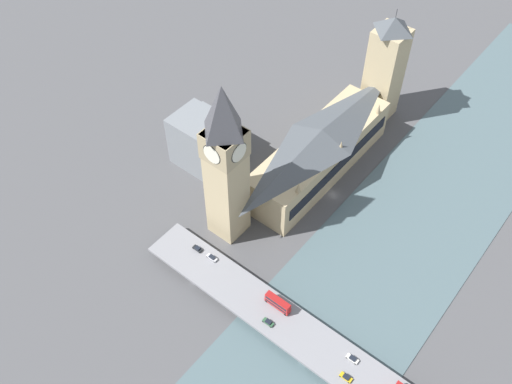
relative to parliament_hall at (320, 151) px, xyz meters
name	(u,v)px	position (x,y,z in m)	size (l,w,h in m)	color
ground_plane	(333,195)	(-14.01, 8.00, -12.47)	(600.00, 600.00, 0.00)	#4C4C4F
river_water	(404,235)	(-49.57, 8.00, -12.32)	(59.13, 360.00, 0.30)	#4C6066
parliament_hall	(320,151)	(0.00, 0.00, 0.00)	(22.48, 80.49, 25.10)	tan
clock_tower	(226,162)	(9.85, 50.63, 26.90)	(14.00, 14.00, 74.60)	tan
victoria_tower	(385,69)	(0.06, -51.55, 14.63)	(14.61, 14.61, 58.19)	tan
road_bridge	(314,345)	(-49.57, 73.42, -8.69)	(150.27, 16.82, 4.69)	slate
double_decker_bus_mid	(278,303)	(-30.45, 69.86, -5.10)	(10.46, 2.59, 4.89)	red
car_northbound_mid	(352,359)	(-63.02, 70.04, -7.08)	(4.50, 1.85, 1.40)	silver
car_northbound_tail	(346,377)	(-64.92, 76.98, -7.10)	(4.38, 1.92, 1.39)	gold
car_southbound_lead	(198,249)	(9.87, 69.63, -7.07)	(4.07, 1.80, 1.45)	black
car_southbound_mid	(268,322)	(-31.96, 77.38, -7.07)	(4.28, 1.84, 1.43)	#2D5638
car_southbound_tail	(212,258)	(2.56, 69.21, -7.08)	(4.71, 1.76, 1.44)	silver
city_block_west	(204,138)	(47.77, 24.29, -2.93)	(20.10, 22.59, 19.08)	slate
city_block_center	(200,141)	(45.32, 28.72, 0.15)	(23.25, 19.62, 25.24)	slate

